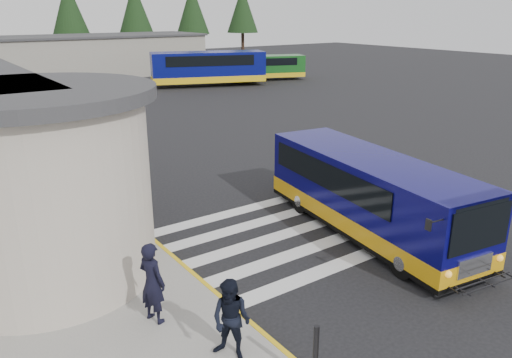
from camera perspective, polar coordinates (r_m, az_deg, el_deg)
ground at (r=16.46m, az=2.74°, el=-5.00°), size 140.00×140.00×0.00m
curb_strip at (r=17.93m, az=-15.66°, el=-3.38°), size 0.12×34.00×0.16m
crosswalk at (r=15.60m, az=3.09°, el=-6.37°), size 8.00×5.35×0.01m
depot_building at (r=56.16m, az=-19.81°, el=13.05°), size 26.40×8.40×4.20m
tree_line at (r=63.78m, az=-22.14°, el=17.57°), size 58.40×4.40×10.00m
transit_bus at (r=15.69m, az=12.86°, el=-2.09°), size 3.81×8.86×2.44m
pedestrian_a at (r=11.14m, az=-11.77°, el=-11.51°), size 0.65×0.79×1.86m
pedestrian_b at (r=9.94m, az=-2.85°, el=-15.78°), size 0.96×1.02×1.67m
bollard at (r=9.47m, az=6.81°, el=-19.47°), size 0.10×0.10×1.26m
far_bus_a at (r=46.87m, az=-5.50°, el=12.64°), size 10.59×6.16×2.64m
far_bus_b at (r=50.78m, az=0.92°, el=12.75°), size 8.24×4.83×2.05m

